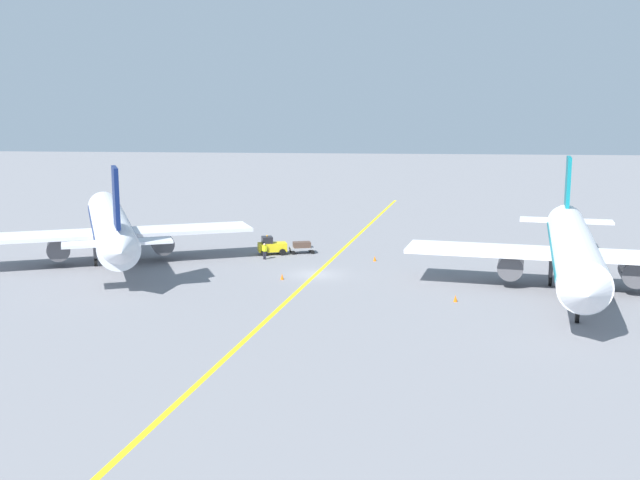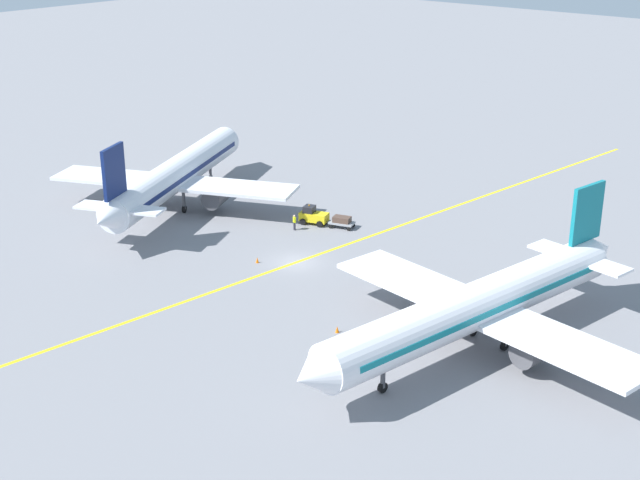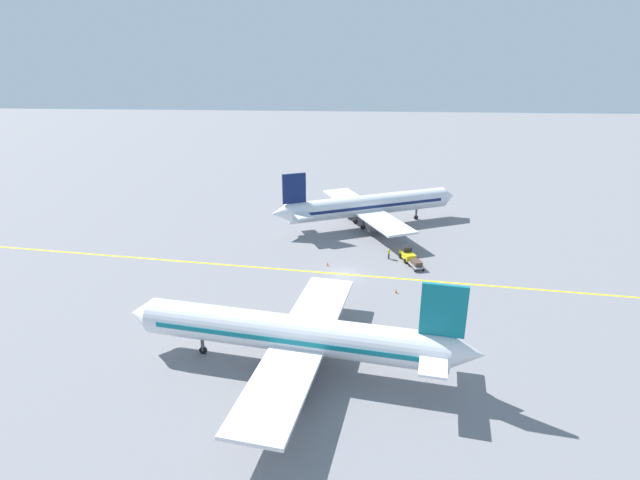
{
  "view_description": "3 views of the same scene",
  "coord_description": "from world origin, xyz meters",
  "px_view_note": "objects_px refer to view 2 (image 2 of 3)",
  "views": [
    {
      "loc": [
        -7.87,
        68.06,
        15.16
      ],
      "look_at": [
        0.06,
        -4.14,
        2.56
      ],
      "focal_mm": 42.0,
      "sensor_mm": 36.0,
      "label": 1
    },
    {
      "loc": [
        -52.85,
        58.88,
        32.91
      ],
      "look_at": [
        -3.91,
        1.11,
        3.61
      ],
      "focal_mm": 50.0,
      "sensor_mm": 36.0,
      "label": 2
    },
    {
      "loc": [
        -63.78,
        -1.35,
        29.43
      ],
      "look_at": [
        2.7,
        3.61,
        4.03
      ],
      "focal_mm": 28.0,
      "sensor_mm": 36.0,
      "label": 3
    }
  ],
  "objects_px": {
    "airplane_adjacent_stand": "(175,176)",
    "baggage_cart_trailing": "(342,221)",
    "traffic_cone_mid_apron": "(257,260)",
    "traffic_cone_by_wingtip": "(383,253)",
    "ground_crew_worker": "(294,222)",
    "airplane_at_gate": "(478,306)",
    "baggage_tug_white": "(313,216)",
    "traffic_cone_near_nose": "(337,329)"
  },
  "relations": [
    {
      "from": "baggage_cart_trailing",
      "to": "traffic_cone_near_nose",
      "type": "xyz_separation_m",
      "value": [
        -15.02,
        19.18,
        -0.49
      ]
    },
    {
      "from": "traffic_cone_near_nose",
      "to": "traffic_cone_mid_apron",
      "type": "bearing_deg",
      "value": -22.86
    },
    {
      "from": "baggage_tug_white",
      "to": "traffic_cone_near_nose",
      "type": "relative_size",
      "value": 6.03
    },
    {
      "from": "airplane_adjacent_stand",
      "to": "ground_crew_worker",
      "type": "bearing_deg",
      "value": -168.59
    },
    {
      "from": "airplane_adjacent_stand",
      "to": "traffic_cone_by_wingtip",
      "type": "distance_m",
      "value": 26.94
    },
    {
      "from": "airplane_adjacent_stand",
      "to": "baggage_tug_white",
      "type": "height_order",
      "value": "airplane_adjacent_stand"
    },
    {
      "from": "baggage_cart_trailing",
      "to": "ground_crew_worker",
      "type": "height_order",
      "value": "ground_crew_worker"
    },
    {
      "from": "traffic_cone_mid_apron",
      "to": "traffic_cone_by_wingtip",
      "type": "relative_size",
      "value": 1.0
    },
    {
      "from": "airplane_at_gate",
      "to": "baggage_cart_trailing",
      "type": "distance_m",
      "value": 28.99
    },
    {
      "from": "baggage_tug_white",
      "to": "traffic_cone_near_nose",
      "type": "distance_m",
      "value": 25.69
    },
    {
      "from": "traffic_cone_near_nose",
      "to": "traffic_cone_mid_apron",
      "type": "relative_size",
      "value": 1.0
    },
    {
      "from": "baggage_cart_trailing",
      "to": "traffic_cone_mid_apron",
      "type": "bearing_deg",
      "value": 89.56
    },
    {
      "from": "airplane_at_gate",
      "to": "baggage_cart_trailing",
      "type": "bearing_deg",
      "value": -29.93
    },
    {
      "from": "baggage_cart_trailing",
      "to": "traffic_cone_mid_apron",
      "type": "height_order",
      "value": "baggage_cart_trailing"
    },
    {
      "from": "ground_crew_worker",
      "to": "traffic_cone_by_wingtip",
      "type": "distance_m",
      "value": 11.37
    },
    {
      "from": "baggage_tug_white",
      "to": "baggage_cart_trailing",
      "type": "bearing_deg",
      "value": -162.06
    },
    {
      "from": "airplane_at_gate",
      "to": "ground_crew_worker",
      "type": "distance_m",
      "value": 30.43
    },
    {
      "from": "airplane_at_gate",
      "to": "traffic_cone_by_wingtip",
      "type": "height_order",
      "value": "airplane_at_gate"
    },
    {
      "from": "traffic_cone_near_nose",
      "to": "traffic_cone_by_wingtip",
      "type": "relative_size",
      "value": 1.0
    },
    {
      "from": "airplane_adjacent_stand",
      "to": "ground_crew_worker",
      "type": "height_order",
      "value": "airplane_adjacent_stand"
    },
    {
      "from": "airplane_adjacent_stand",
      "to": "traffic_cone_mid_apron",
      "type": "height_order",
      "value": "airplane_adjacent_stand"
    },
    {
      "from": "airplane_at_gate",
      "to": "baggage_tug_white",
      "type": "relative_size",
      "value": 10.69
    },
    {
      "from": "baggage_cart_trailing",
      "to": "traffic_cone_near_nose",
      "type": "height_order",
      "value": "baggage_cart_trailing"
    },
    {
      "from": "airplane_adjacent_stand",
      "to": "baggage_cart_trailing",
      "type": "xyz_separation_m",
      "value": [
        -18.54,
        -6.81,
        -2.95
      ]
    },
    {
      "from": "ground_crew_worker",
      "to": "traffic_cone_by_wingtip",
      "type": "bearing_deg",
      "value": -178.3
    },
    {
      "from": "baggage_tug_white",
      "to": "baggage_cart_trailing",
      "type": "height_order",
      "value": "baggage_tug_white"
    },
    {
      "from": "ground_crew_worker",
      "to": "traffic_cone_near_nose",
      "type": "bearing_deg",
      "value": 140.04
    },
    {
      "from": "airplane_adjacent_stand",
      "to": "baggage_cart_trailing",
      "type": "bearing_deg",
      "value": -159.82
    },
    {
      "from": "airplane_at_gate",
      "to": "ground_crew_worker",
      "type": "bearing_deg",
      "value": -20.54
    },
    {
      "from": "ground_crew_worker",
      "to": "baggage_cart_trailing",
      "type": "bearing_deg",
      "value": -132.03
    },
    {
      "from": "airplane_adjacent_stand",
      "to": "baggage_cart_trailing",
      "type": "height_order",
      "value": "airplane_adjacent_stand"
    },
    {
      "from": "traffic_cone_mid_apron",
      "to": "traffic_cone_by_wingtip",
      "type": "bearing_deg",
      "value": -130.67
    },
    {
      "from": "ground_crew_worker",
      "to": "traffic_cone_mid_apron",
      "type": "relative_size",
      "value": 3.05
    },
    {
      "from": "traffic_cone_near_nose",
      "to": "airplane_at_gate",
      "type": "bearing_deg",
      "value": -154.34
    },
    {
      "from": "airplane_adjacent_stand",
      "to": "baggage_cart_trailing",
      "type": "distance_m",
      "value": 19.97
    },
    {
      "from": "baggage_cart_trailing",
      "to": "ground_crew_worker",
      "type": "distance_m",
      "value": 5.06
    },
    {
      "from": "airplane_at_gate",
      "to": "traffic_cone_mid_apron",
      "type": "relative_size",
      "value": 64.47
    },
    {
      "from": "ground_crew_worker",
      "to": "baggage_tug_white",
      "type": "bearing_deg",
      "value": -95.14
    },
    {
      "from": "airplane_adjacent_stand",
      "to": "traffic_cone_near_nose",
      "type": "bearing_deg",
      "value": 159.78
    },
    {
      "from": "baggage_cart_trailing",
      "to": "traffic_cone_mid_apron",
      "type": "relative_size",
      "value": 5.28
    },
    {
      "from": "airplane_adjacent_stand",
      "to": "ground_crew_worker",
      "type": "xyz_separation_m",
      "value": [
        -15.15,
        -3.06,
        -2.8
      ]
    },
    {
      "from": "baggage_cart_trailing",
      "to": "traffic_cone_near_nose",
      "type": "bearing_deg",
      "value": 128.07
    }
  ]
}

